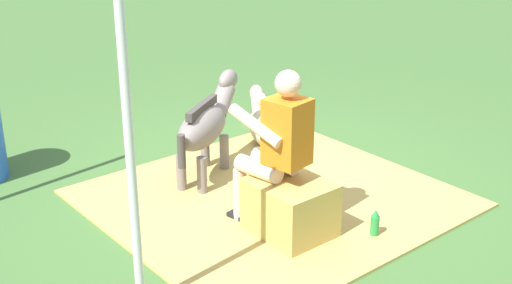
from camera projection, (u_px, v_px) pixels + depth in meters
The scene contains 8 objects.
ground_plane at pixel (265, 187), 6.16m from camera, with size 24.00×24.00×0.00m, color #426B33.
hay_patch at pixel (272, 198), 5.93m from camera, with size 2.71×2.84×0.02m, color tan.
hay_bale at pixel (290, 209), 5.27m from camera, with size 0.62×0.52×0.46m, color tan.
person_seated at pixel (276, 143), 5.19m from camera, with size 0.70×0.48×1.34m.
pony_standing at pixel (206, 124), 6.18m from camera, with size 0.87×1.19×0.89m.
pony_lying at pixel (267, 123), 7.20m from camera, with size 1.29×0.91×0.42m.
soda_bottle at pixel (375, 224), 5.27m from camera, with size 0.07×0.07×0.24m.
tent_pole_left at pixel (130, 149), 4.00m from camera, with size 0.06×0.06×2.29m, color silver.
Camera 1 is at (-4.24, 3.62, 2.66)m, focal length 47.21 mm.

